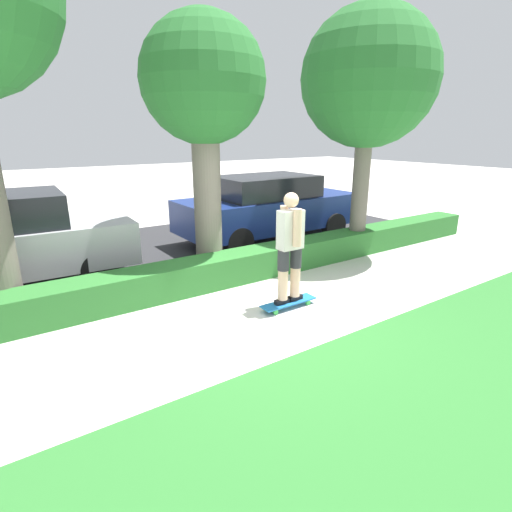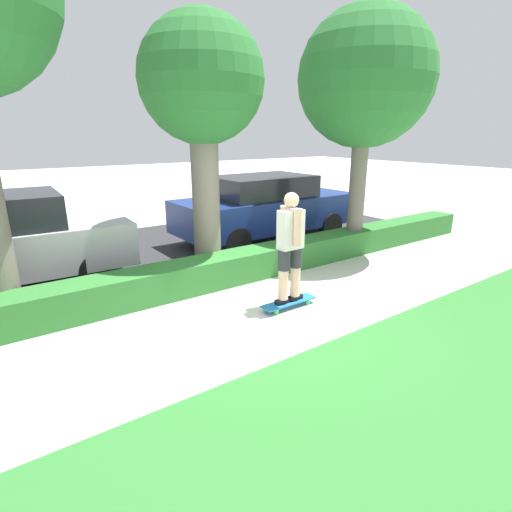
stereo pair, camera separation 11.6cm
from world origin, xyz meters
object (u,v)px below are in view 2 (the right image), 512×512
(skateboard, at_px, (289,302))
(tree_far, at_px, (365,80))
(tree_mid, at_px, (202,88))
(skater_person, at_px, (290,245))
(parked_car_front, at_px, (1,242))
(parked_car_middle, at_px, (265,207))

(skateboard, relative_size, tree_far, 0.19)
(tree_mid, bearing_deg, skater_person, -80.92)
(tree_mid, bearing_deg, parked_car_front, 155.61)
(skater_person, relative_size, tree_far, 0.34)
(skateboard, xyz_separation_m, tree_mid, (-0.32, 1.98, 3.19))
(tree_mid, bearing_deg, parked_car_middle, 32.24)
(parked_car_front, height_order, parked_car_middle, parked_car_front)
(parked_car_front, bearing_deg, tree_far, -14.19)
(parked_car_middle, bearing_deg, skater_person, -122.25)
(tree_mid, bearing_deg, tree_far, -7.89)
(tree_far, relative_size, parked_car_middle, 1.09)
(skater_person, relative_size, parked_car_middle, 0.37)
(skater_person, height_order, parked_car_middle, skater_person)
(skateboard, relative_size, skater_person, 0.56)
(parked_car_middle, bearing_deg, tree_far, -65.39)
(skater_person, xyz_separation_m, tree_far, (3.11, 1.50, 2.59))
(skater_person, bearing_deg, parked_car_front, 135.40)
(parked_car_middle, bearing_deg, tree_mid, -148.71)
(parked_car_front, xyz_separation_m, parked_car_middle, (5.58, 0.14, 0.00))
(skater_person, bearing_deg, tree_mid, 99.08)
(tree_mid, height_order, parked_car_front, tree_mid)
(skateboard, distance_m, skater_person, 0.91)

